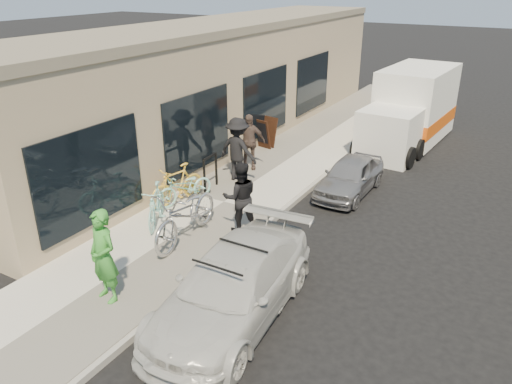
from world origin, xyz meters
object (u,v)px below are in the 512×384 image
at_px(man_standing, 240,197).
at_px(cruiser_bike_a, 156,205).
at_px(bystander_a, 238,149).
at_px(sandwich_board, 265,133).
at_px(sedan_silver, 350,176).
at_px(cruiser_bike_b, 185,187).
at_px(moving_truck, 411,111).
at_px(bystander_b, 249,142).
at_px(tandem_bike, 187,214).
at_px(woman_rider, 103,256).
at_px(cruiser_bike_c, 177,185).
at_px(bike_rack, 210,169).
at_px(sedan_white, 233,287).

xyz_separation_m(man_standing, cruiser_bike_a, (-1.92, -0.71, -0.35)).
height_order(cruiser_bike_a, bystander_a, bystander_a).
bearing_deg(sandwich_board, bystander_a, -64.58).
distance_m(sedan_silver, cruiser_bike_b, 4.59).
height_order(moving_truck, cruiser_bike_b, moving_truck).
height_order(man_standing, bystander_b, bystander_b).
bearing_deg(tandem_bike, sedan_silver, 59.82).
relative_size(moving_truck, cruiser_bike_a, 3.40).
distance_m(moving_truck, woman_rider, 12.86).
bearing_deg(cruiser_bike_a, cruiser_bike_c, 75.93).
bearing_deg(sedan_silver, tandem_bike, -113.83).
xyz_separation_m(bike_rack, sedan_white, (3.50, -4.38, -0.11)).
relative_size(sedan_silver, bystander_b, 1.76).
bearing_deg(tandem_bike, cruiser_bike_b, 123.18).
distance_m(woman_rider, cruiser_bike_a, 3.10).
distance_m(sedan_white, sedan_silver, 6.33).
height_order(moving_truck, woman_rider, moving_truck).
height_order(sandwich_board, sedan_white, sedan_white).
xyz_separation_m(sedan_white, moving_truck, (0.13, 11.79, 0.55)).
distance_m(sedan_white, cruiser_bike_a, 3.92).
relative_size(bike_rack, cruiser_bike_b, 0.59).
bearing_deg(cruiser_bike_c, cruiser_bike_a, -64.13).
distance_m(sedan_silver, cruiser_bike_a, 5.46).
distance_m(moving_truck, tandem_bike, 10.39).
bearing_deg(cruiser_bike_c, bike_rack, 92.99).
relative_size(bike_rack, cruiser_bike_c, 0.57).
xyz_separation_m(cruiser_bike_a, bystander_b, (0.01, 4.32, 0.37)).
distance_m(man_standing, cruiser_bike_a, 2.08).
xyz_separation_m(cruiser_bike_a, cruiser_bike_b, (-0.14, 1.31, -0.06)).
bearing_deg(sedan_silver, cruiser_bike_b, -137.04).
xyz_separation_m(bike_rack, woman_rider, (1.31, -5.25, 0.31)).
relative_size(moving_truck, bystander_a, 2.98).
bearing_deg(man_standing, cruiser_bike_c, -52.46).
bearing_deg(bystander_b, moving_truck, 25.20).
height_order(bike_rack, sandwich_board, sandwich_board).
bearing_deg(cruiser_bike_b, cruiser_bike_c, -124.62).
height_order(sedan_white, woman_rider, woman_rider).
distance_m(cruiser_bike_a, cruiser_bike_c, 1.23).
relative_size(sedan_silver, cruiser_bike_c, 1.75).
xyz_separation_m(sedan_silver, cruiser_bike_a, (-3.27, -4.37, 0.12)).
bearing_deg(bystander_b, bike_rack, -125.75).
distance_m(sandwich_board, woman_rider, 9.38).
bearing_deg(sedan_white, woman_rider, -162.89).
xyz_separation_m(sedan_white, bystander_a, (-3.17, 5.32, 0.45)).
relative_size(cruiser_bike_a, bystander_a, 0.88).
distance_m(sandwich_board, cruiser_bike_b, 5.09).
bearing_deg(bystander_a, cruiser_bike_a, 91.13).
xyz_separation_m(woman_rider, man_standing, (0.71, 3.54, -0.06)).
relative_size(sedan_silver, woman_rider, 1.69).
height_order(woman_rider, cruiser_bike_c, woman_rider).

